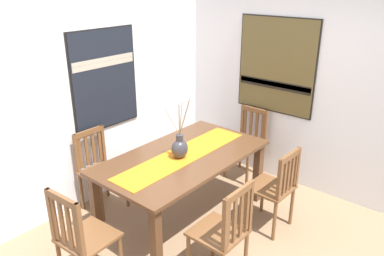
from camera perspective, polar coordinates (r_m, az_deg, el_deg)
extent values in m
cube|color=silver|center=(4.38, -15.48, 5.92)|extent=(6.40, 0.12, 2.70)
cube|color=silver|center=(4.67, 18.31, 6.56)|extent=(0.12, 6.40, 2.70)
cube|color=#51331E|center=(3.95, -1.35, -4.31)|extent=(1.82, 1.00, 0.03)
cube|color=#51331E|center=(3.41, -5.41, -16.91)|extent=(0.08, 0.08, 0.73)
cube|color=#51331E|center=(4.52, 9.81, -6.60)|extent=(0.08, 0.08, 0.73)
cube|color=#51331E|center=(3.95, -14.23, -11.53)|extent=(0.08, 0.08, 0.73)
cube|color=#51331E|center=(4.94, 1.41, -3.69)|extent=(0.08, 0.08, 0.73)
cube|color=orange|center=(3.94, -1.36, -4.05)|extent=(1.67, 0.36, 0.01)
ellipsoid|color=#333338|center=(3.85, -1.84, -3.15)|extent=(0.18, 0.16, 0.20)
cylinder|color=#333338|center=(3.80, -1.87, -1.47)|extent=(0.08, 0.08, 0.06)
cylinder|color=#997F5B|center=(3.74, -1.10, 1.82)|extent=(0.12, 0.05, 0.38)
cylinder|color=#997F5B|center=(3.71, -2.95, 0.88)|extent=(0.13, 0.08, 0.29)
cylinder|color=#997F5B|center=(3.67, -1.16, 1.49)|extent=(0.02, 0.15, 0.39)
cylinder|color=#997F5B|center=(3.70, -1.69, 1.37)|extent=(0.02, 0.06, 0.35)
cylinder|color=#997F5B|center=(3.70, -1.92, 1.21)|extent=(0.04, 0.04, 0.33)
cube|color=brown|center=(3.42, -15.32, -15.56)|extent=(0.45, 0.45, 0.03)
cylinder|color=brown|center=(3.76, -14.56, -16.10)|extent=(0.04, 0.04, 0.45)
cube|color=brown|center=(3.31, -20.37, -12.13)|extent=(0.04, 0.04, 0.49)
cube|color=brown|center=(3.06, -16.44, -14.69)|extent=(0.04, 0.04, 0.49)
cube|color=brown|center=(3.07, -18.97, -10.10)|extent=(0.06, 0.38, 0.06)
cube|color=brown|center=(3.29, -19.90, -12.64)|extent=(0.02, 0.04, 0.40)
cube|color=brown|center=(3.22, -18.95, -13.27)|extent=(0.02, 0.04, 0.40)
cube|color=brown|center=(3.16, -17.96, -13.91)|extent=(0.02, 0.04, 0.40)
cube|color=brown|center=(3.10, -16.92, -14.59)|extent=(0.02, 0.04, 0.40)
cube|color=brown|center=(4.98, 7.90, -2.48)|extent=(0.43, 0.43, 0.03)
cylinder|color=brown|center=(4.86, 8.30, -6.26)|extent=(0.04, 0.04, 0.45)
cylinder|color=brown|center=(5.04, 4.90, -5.01)|extent=(0.04, 0.04, 0.45)
cylinder|color=brown|center=(5.13, 10.57, -4.81)|extent=(0.04, 0.04, 0.45)
cylinder|color=brown|center=(5.30, 7.27, -3.68)|extent=(0.04, 0.04, 0.45)
cube|color=brown|center=(4.95, 11.00, 0.11)|extent=(0.04, 0.04, 0.44)
cube|color=brown|center=(5.13, 7.58, 1.11)|extent=(0.04, 0.04, 0.44)
cube|color=brown|center=(4.97, 9.39, 2.68)|extent=(0.04, 0.38, 0.06)
cube|color=brown|center=(4.98, 10.56, 0.08)|extent=(0.02, 0.04, 0.35)
cube|color=brown|center=(5.02, 9.68, 0.33)|extent=(0.02, 0.04, 0.35)
cube|color=brown|center=(5.06, 8.82, 0.59)|extent=(0.02, 0.04, 0.35)
cube|color=brown|center=(5.11, 7.97, 0.84)|extent=(0.02, 0.04, 0.35)
cube|color=brown|center=(3.37, 3.93, -15.33)|extent=(0.42, 0.42, 0.03)
cylinder|color=brown|center=(3.49, -0.53, -18.67)|extent=(0.04, 0.04, 0.45)
cylinder|color=brown|center=(3.71, 3.24, -15.89)|extent=(0.04, 0.04, 0.45)
cylinder|color=brown|center=(3.56, 8.10, -18.06)|extent=(0.04, 0.04, 0.45)
cube|color=brown|center=(3.01, 4.95, -14.46)|extent=(0.04, 0.04, 0.48)
cube|color=brown|center=(3.26, 8.71, -11.48)|extent=(0.04, 0.04, 0.48)
cube|color=brown|center=(3.02, 7.10, -9.62)|extent=(0.38, 0.03, 0.06)
cube|color=brown|center=(3.05, 5.43, -14.31)|extent=(0.04, 0.02, 0.39)
cube|color=brown|center=(3.11, 6.43, -13.52)|extent=(0.04, 0.02, 0.39)
cube|color=brown|center=(3.17, 7.37, -12.77)|extent=(0.04, 0.02, 0.39)
cube|color=brown|center=(3.24, 8.28, -12.04)|extent=(0.04, 0.02, 0.39)
cube|color=brown|center=(4.38, -13.27, -6.47)|extent=(0.43, 0.43, 0.03)
cylinder|color=brown|center=(4.46, -9.73, -9.07)|extent=(0.04, 0.04, 0.45)
cylinder|color=brown|center=(4.28, -13.39, -10.88)|extent=(0.04, 0.04, 0.45)
cylinder|color=brown|center=(4.71, -12.67, -7.55)|extent=(0.04, 0.04, 0.45)
cylinder|color=brown|center=(4.53, -16.24, -9.18)|extent=(0.04, 0.04, 0.45)
cube|color=brown|center=(4.51, -13.24, -2.25)|extent=(0.04, 0.04, 0.45)
cube|color=brown|center=(4.32, -16.97, -3.72)|extent=(0.04, 0.04, 0.45)
cube|color=brown|center=(4.34, -15.32, -0.63)|extent=(0.38, 0.04, 0.06)
cube|color=brown|center=(4.49, -13.66, -2.59)|extent=(0.04, 0.02, 0.36)
cube|color=brown|center=(4.44, -14.58, -2.96)|extent=(0.04, 0.02, 0.36)
cube|color=brown|center=(4.40, -15.52, -3.34)|extent=(0.04, 0.02, 0.36)
cube|color=brown|center=(4.35, -16.49, -3.72)|extent=(0.04, 0.02, 0.36)
cube|color=brown|center=(4.06, 11.60, -8.73)|extent=(0.43, 0.43, 0.03)
cylinder|color=brown|center=(4.12, 7.86, -11.77)|extent=(0.04, 0.04, 0.45)
cylinder|color=brown|center=(4.39, 10.53, -9.72)|extent=(0.04, 0.04, 0.45)
cylinder|color=brown|center=(3.98, 12.28, -13.52)|extent=(0.04, 0.04, 0.45)
cylinder|color=brown|center=(4.25, 14.74, -11.26)|extent=(0.04, 0.04, 0.45)
cube|color=brown|center=(3.73, 12.99, -7.66)|extent=(0.04, 0.04, 0.44)
cube|color=brown|center=(4.01, 15.51, -5.66)|extent=(0.04, 0.04, 0.44)
cube|color=brown|center=(3.78, 14.56, -4.09)|extent=(0.38, 0.04, 0.06)
cube|color=brown|center=(3.76, 13.18, -7.69)|extent=(0.04, 0.02, 0.35)
cube|color=brown|center=(3.82, 13.74, -7.25)|extent=(0.04, 0.02, 0.35)
cube|color=brown|center=(3.88, 14.28, -6.82)|extent=(0.04, 0.02, 0.35)
cube|color=brown|center=(3.94, 14.80, -6.40)|extent=(0.04, 0.02, 0.35)
cube|color=brown|center=(4.00, 15.30, -6.00)|extent=(0.04, 0.02, 0.35)
cube|color=black|center=(4.43, -13.04, 7.11)|extent=(0.88, 0.04, 1.13)
cube|color=black|center=(4.41, -12.87, 7.07)|extent=(0.85, 0.01, 1.10)
cube|color=#B2A893|center=(4.36, -13.02, 9.31)|extent=(0.82, 0.00, 0.06)
cube|color=#B2A893|center=(4.35, -13.08, 10.00)|extent=(0.82, 0.00, 0.04)
cube|color=black|center=(4.79, 12.57, 9.12)|extent=(0.04, 1.02, 1.17)
cube|color=brown|center=(4.77, 12.44, 9.08)|extent=(0.01, 0.99, 1.14)
cube|color=black|center=(4.83, 12.18, 6.28)|extent=(0.00, 0.96, 0.09)
cube|color=black|center=(4.82, 12.20, 6.54)|extent=(0.00, 0.96, 0.07)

